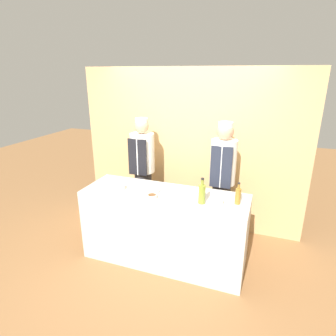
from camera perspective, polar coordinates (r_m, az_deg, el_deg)
ground_plane at (r=3.88m, az=-0.72°, el=-17.81°), size 14.00×14.00×0.00m
cabinet_wall at (r=4.32m, az=4.50°, el=3.82°), size 3.41×0.18×2.40m
counter at (r=3.62m, az=-0.75°, el=-11.90°), size 2.02×0.67×0.93m
sauce_bowl_red at (r=3.56m, az=-9.89°, el=-3.81°), size 0.15×0.15×0.06m
sauce_bowl_yellow at (r=3.20m, az=9.87°, el=-6.62°), size 0.15×0.15×0.05m
sauce_bowl_brown at (r=3.27m, az=-3.27°, el=-5.75°), size 0.12×0.12×0.05m
sauce_bowl_white at (r=3.38m, az=6.08°, el=-4.92°), size 0.16×0.16×0.06m
cutting_board at (r=3.54m, az=-4.10°, el=-4.05°), size 0.35×0.23×0.02m
bottle_vinegar at (r=3.20m, az=14.03°, el=-5.46°), size 0.06×0.06×0.25m
bottle_oil at (r=3.14m, az=6.90°, el=-5.16°), size 0.08×0.08×0.30m
chef_left at (r=4.18m, az=-5.13°, el=-0.57°), size 0.35×0.35×1.71m
chef_right at (r=3.85m, az=10.92°, el=-2.38°), size 0.34×0.34×1.73m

